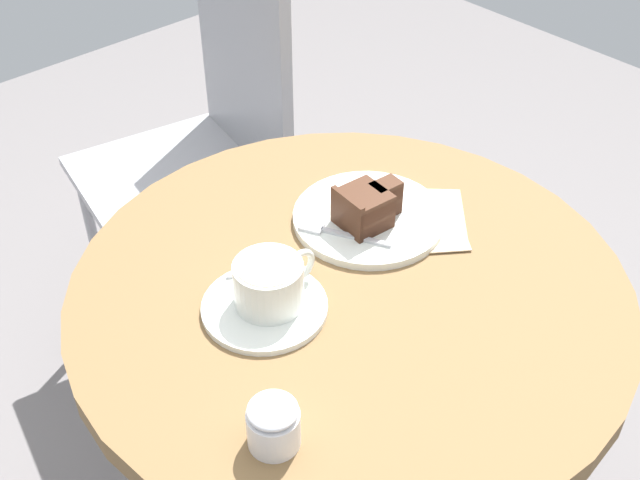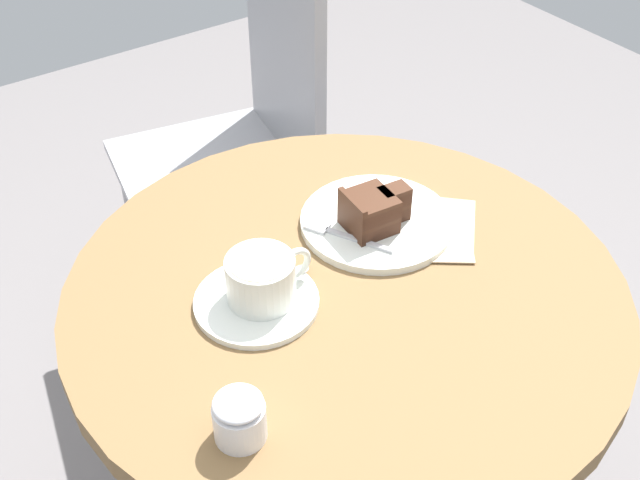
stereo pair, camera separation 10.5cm
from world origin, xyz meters
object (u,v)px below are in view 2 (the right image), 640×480
Objects in this scene: teaspoon at (278,269)px; cake_plate at (377,222)px; coffee_cup at (262,278)px; napkin at (424,228)px; cafe_chair at (248,124)px; fork at (338,233)px; saucer at (256,302)px; cake_slice at (373,211)px; sugar_pot at (239,417)px.

cake_plate is (0.18, 0.01, -0.00)m from teaspoon.
napkin is at bearing -1.26° from coffee_cup.
cafe_chair is at bearing 78.53° from cake_plate.
fork is at bearing 157.11° from napkin.
cake_plate reaches higher than saucer.
coffee_cup is 0.27m from napkin.
napkin is (0.05, -0.05, -0.00)m from cake_plate.
cafe_chair is (0.12, 0.57, -0.16)m from cake_plate.
cafe_chair is at bearing 61.41° from coffee_cup.
coffee_cup is 0.06m from teaspoon.
cake_slice is at bearing -1.90° from cafe_chair.
teaspoon reaches higher than napkin.
cake_slice is at bearing 150.09° from napkin.
coffee_cup reaches higher than saucer.
cake_plate is at bearing -0.55° from cafe_chair.
teaspoon is 1.55× the size of sugar_pot.
fork is 0.13m from napkin.
coffee_cup is 1.94× the size of sugar_pot.
sugar_pot reaches higher than teaspoon.
coffee_cup is 0.73m from cafe_chair.
teaspoon reaches higher than saucer.
saucer is 0.22m from cake_slice.
teaspoon is (0.04, 0.03, -0.03)m from coffee_cup.
coffee_cup is 1.25× the size of teaspoon.
teaspoon is 0.11m from fork.
cake_plate is at bearing 30.51° from sugar_pot.
coffee_cup is at bearing -169.21° from cake_plate.
fork is at bearing 36.39° from sugar_pot.
cafe_chair is (0.07, 0.62, -0.16)m from napkin.
cake_slice is at bearing 9.03° from coffee_cup.
cake_plate is 2.25× the size of cake_slice.
sugar_pot is (-0.17, -0.20, 0.02)m from teaspoon.
cake_plate is at bearing 136.32° from napkin.
fork is 0.63m from cafe_chair.
cake_slice is (0.16, 0.00, 0.03)m from teaspoon.
sugar_pot is at bearing -126.23° from saucer.
cafe_chair is (0.13, 0.58, -0.20)m from cake_slice.
teaspoon is 0.10× the size of cafe_chair.
napkin is at bearing 21.63° from sugar_pot.
cake_plate is at bearing -119.02° from fork.
saucer is at bearing 178.63° from napkin.
sugar_pot is (-0.12, -0.17, 0.03)m from saucer.
cake_slice is (-0.02, -0.01, 0.03)m from cake_plate.
coffee_cup is at bearing 178.74° from napkin.
saucer is at bearing 77.52° from fork.
teaspoon is at bearing 170.59° from napkin.
saucer is at bearing 175.62° from coffee_cup.
cake_slice is 0.11× the size of cafe_chair.
cake_plate is 0.61m from cafe_chair.
fork is (0.16, 0.04, 0.01)m from saucer.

